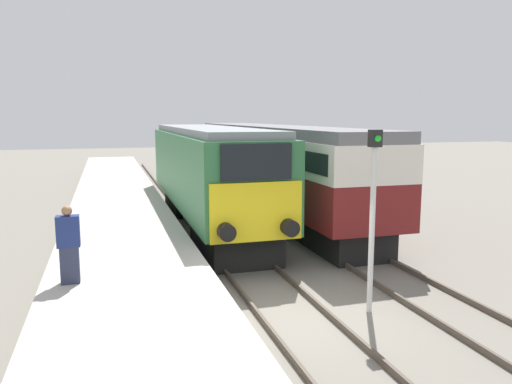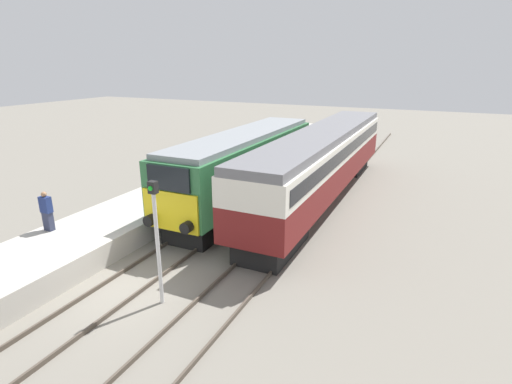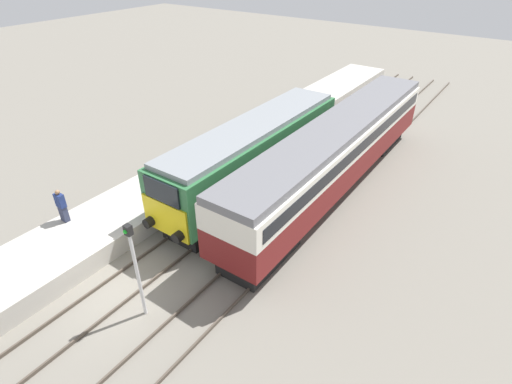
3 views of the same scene
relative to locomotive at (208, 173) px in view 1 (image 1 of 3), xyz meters
The scene contains 8 objects.
ground_plane 9.23m from the locomotive, 90.00° to the right, with size 120.00×120.00×0.00m, color slate.
platform_left 3.82m from the locomotive, 163.37° to the right, with size 3.50×50.00×0.92m.
rails_near_track 4.48m from the locomotive, 90.00° to the right, with size 1.51×60.00×0.14m.
rails_far_track 5.63m from the locomotive, 49.53° to the right, with size 1.50×60.00×0.14m.
locomotive is the anchor object (origin of this frame).
passenger_carriage 4.26m from the locomotive, 36.88° to the left, with size 2.75×18.27×3.82m.
person_on_platform 9.31m from the locomotive, 118.63° to the right, with size 0.44×0.26×1.58m.
signal_post 9.37m from the locomotive, 79.55° to the right, with size 0.24×0.28×3.96m.
Camera 1 is at (-3.66, -9.46, 4.24)m, focal length 35.00 mm.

